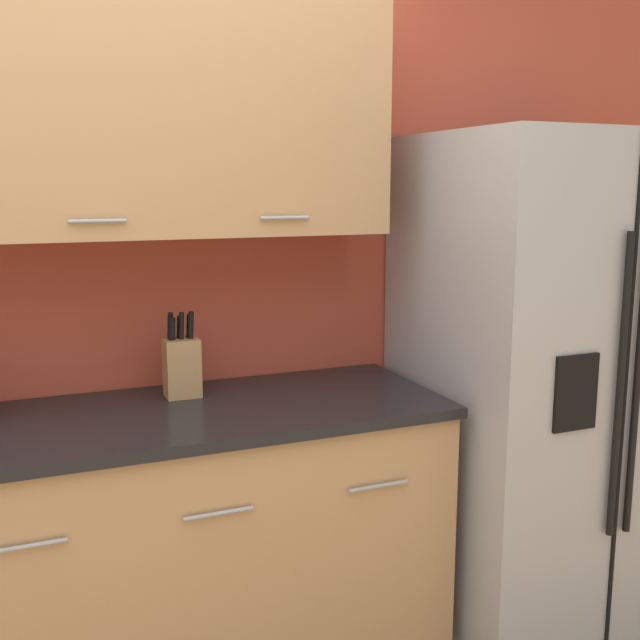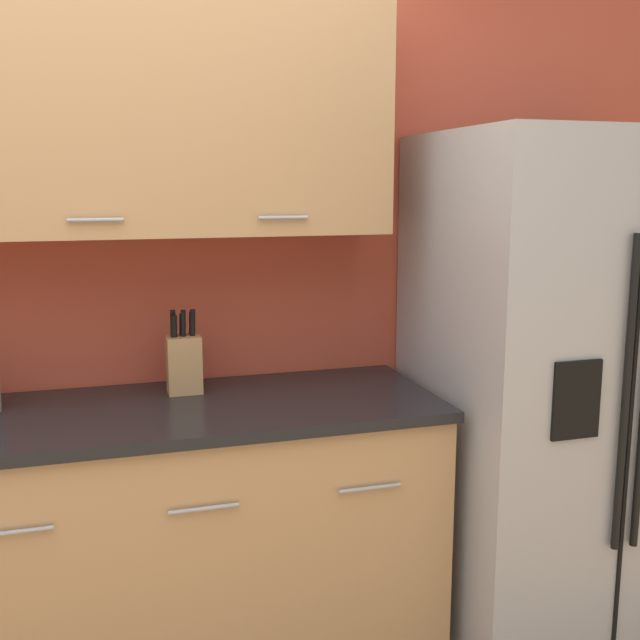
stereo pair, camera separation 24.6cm
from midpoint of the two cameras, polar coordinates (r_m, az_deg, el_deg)
wall_back at (r=2.58m, az=-16.72°, el=6.17°), size 10.00×0.39×2.60m
counter_unit at (r=2.55m, az=-12.77°, el=-16.63°), size 2.11×0.64×0.93m
refrigerator at (r=2.85m, az=19.78°, el=-5.01°), size 0.89×0.83×1.79m
knife_block at (r=2.52m, az=-7.60°, el=-3.18°), size 0.11×0.09×0.29m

